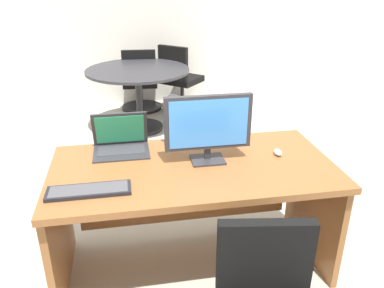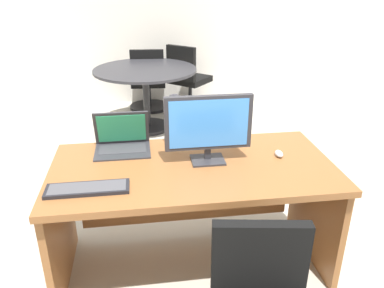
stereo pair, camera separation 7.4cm
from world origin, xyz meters
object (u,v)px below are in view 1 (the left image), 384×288
(desk, at_px, (192,191))
(meeting_chair_near, at_px, (141,86))
(laptop, at_px, (121,139))
(keyboard, at_px, (89,191))
(monitor, at_px, (208,125))
(desk_lamp, at_px, (173,109))
(meeting_chair_far, at_px, (180,84))
(meeting_table, at_px, (138,84))
(mouse, at_px, (278,152))
(coffee_mug, at_px, (238,135))

(desk, height_order, meeting_chair_near, meeting_chair_near)
(laptop, xyz_separation_m, keyboard, (-0.17, -0.51, -0.06))
(desk, relative_size, laptop, 4.80)
(monitor, height_order, desk_lamp, monitor)
(keyboard, relative_size, meeting_chair_far, 0.48)
(desk, xyz_separation_m, meeting_chair_far, (0.38, 3.11, -0.17))
(meeting_table, bearing_deg, keyboard, -97.97)
(desk, xyz_separation_m, monitor, (0.10, -0.00, 0.44))
(desk, distance_m, monitor, 0.45)
(monitor, distance_m, meeting_chair_far, 3.19)
(laptop, height_order, meeting_chair_near, laptop)
(desk, xyz_separation_m, laptop, (-0.42, 0.26, 0.28))
(monitor, xyz_separation_m, meeting_chair_near, (-0.26, 3.17, -0.63))
(mouse, distance_m, desk_lamp, 0.71)
(meeting_chair_near, bearing_deg, desk_lamp, -88.33)
(desk_lamp, bearing_deg, coffee_mug, -1.69)
(coffee_mug, bearing_deg, meeting_table, 104.50)
(laptop, height_order, desk_lamp, desk_lamp)
(meeting_chair_near, height_order, meeting_chair_far, meeting_chair_far)
(meeting_chair_far, bearing_deg, meeting_chair_near, 174.44)
(coffee_mug, height_order, meeting_chair_far, meeting_chair_far)
(desk, relative_size, coffee_mug, 16.97)
(desk, distance_m, meeting_chair_near, 3.18)
(keyboard, distance_m, desk_lamp, 0.76)
(laptop, distance_m, keyboard, 0.54)
(meeting_table, bearing_deg, desk, -85.07)
(laptop, bearing_deg, desk, -31.39)
(coffee_mug, xyz_separation_m, meeting_table, (-0.57, 2.20, -0.22))
(desk, relative_size, keyboard, 3.86)
(coffee_mug, height_order, meeting_chair_near, meeting_chair_near)
(mouse, bearing_deg, meeting_table, 107.18)
(laptop, bearing_deg, meeting_table, 84.61)
(keyboard, xyz_separation_m, coffee_mug, (0.95, 0.50, 0.03))
(mouse, xyz_separation_m, meeting_chair_near, (-0.71, 3.17, -0.42))
(keyboard, xyz_separation_m, desk_lamp, (0.51, 0.51, 0.24))
(desk, distance_m, mouse, 0.59)
(mouse, xyz_separation_m, meeting_chair_far, (-0.17, 3.11, -0.40))
(mouse, distance_m, coffee_mug, 0.31)
(desk_lamp, xyz_separation_m, meeting_table, (-0.14, 2.19, -0.43))
(mouse, bearing_deg, meeting_chair_near, 102.57)
(monitor, distance_m, keyboard, 0.76)
(meeting_chair_near, xyz_separation_m, meeting_chair_far, (0.54, -0.05, 0.02))
(keyboard, bearing_deg, desk_lamp, 44.88)
(mouse, height_order, meeting_chair_far, meeting_chair_far)
(keyboard, bearing_deg, monitor, 20.19)
(desk, bearing_deg, meeting_table, 94.93)
(laptop, distance_m, meeting_chair_near, 2.96)
(desk, xyz_separation_m, coffee_mug, (0.36, 0.24, 0.25))
(keyboard, xyz_separation_m, meeting_table, (0.38, 2.70, -0.19))
(laptop, bearing_deg, meeting_chair_near, 84.93)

